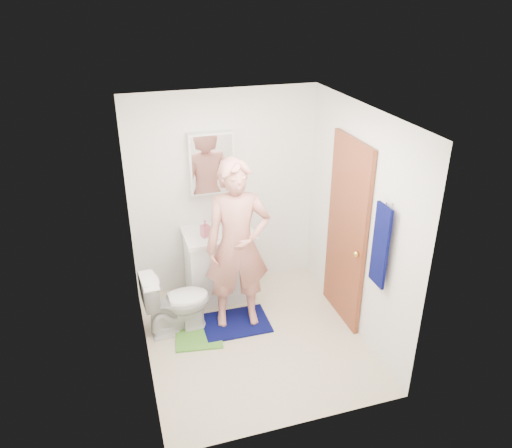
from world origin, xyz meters
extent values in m
cube|color=beige|center=(0.00, 0.00, -0.01)|extent=(2.20, 2.40, 0.02)
cube|color=white|center=(0.00, 0.00, 2.41)|extent=(2.20, 2.40, 0.02)
cube|color=white|center=(0.00, 1.21, 1.20)|extent=(2.20, 0.02, 2.40)
cube|color=white|center=(0.00, -1.21, 1.20)|extent=(2.20, 0.02, 2.40)
cube|color=white|center=(-1.11, 0.00, 1.20)|extent=(0.02, 2.40, 2.40)
cube|color=white|center=(1.11, 0.00, 1.20)|extent=(0.02, 2.40, 2.40)
cube|color=white|center=(-0.15, 0.91, 0.40)|extent=(0.75, 0.55, 0.80)
cube|color=white|center=(-0.15, 0.91, 0.83)|extent=(0.79, 0.59, 0.05)
cylinder|color=white|center=(-0.15, 0.91, 0.84)|extent=(0.40, 0.40, 0.03)
cylinder|color=silver|center=(-0.15, 1.09, 0.91)|extent=(0.03, 0.03, 0.12)
cube|color=white|center=(-0.15, 1.14, 1.60)|extent=(0.50, 0.12, 0.70)
cube|color=white|center=(-0.15, 1.08, 1.60)|extent=(0.46, 0.01, 0.66)
cube|color=#9C4A2B|center=(1.07, 0.15, 1.02)|extent=(0.05, 0.80, 2.05)
sphere|color=gold|center=(1.03, -0.17, 0.95)|extent=(0.07, 0.07, 0.07)
cube|color=#070B49|center=(1.03, -0.57, 1.25)|extent=(0.03, 0.24, 0.80)
cylinder|color=silver|center=(1.07, -0.57, 1.67)|extent=(0.06, 0.02, 0.02)
imported|color=white|center=(-0.74, 0.39, 0.36)|extent=(0.73, 0.45, 0.72)
cube|color=#070B49|center=(-0.12, 0.30, 0.01)|extent=(0.73, 0.53, 0.02)
cube|color=#519832|center=(-0.56, 0.17, 0.01)|extent=(0.54, 0.48, 0.02)
imported|color=#D3627B|center=(-0.31, 0.85, 0.95)|extent=(0.11, 0.11, 0.20)
imported|color=#88408D|center=(0.01, 1.03, 0.90)|extent=(0.14, 0.14, 0.09)
imported|color=tan|center=(-0.08, 0.34, 0.96)|extent=(0.73, 0.53, 1.87)
camera|label=1|loc=(-1.23, -4.05, 3.41)|focal=35.00mm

